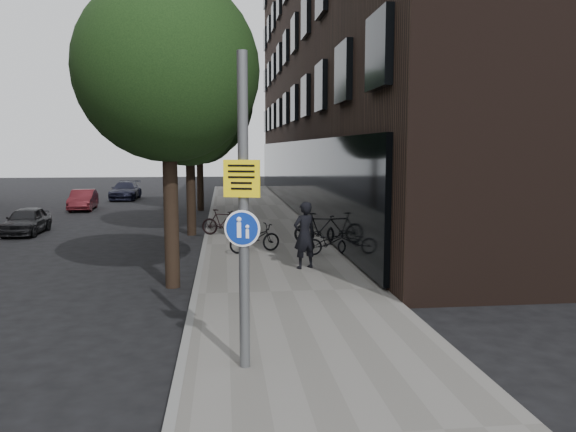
{
  "coord_description": "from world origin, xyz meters",
  "views": [
    {
      "loc": [
        -1.31,
        -9.38,
        3.43
      ],
      "look_at": [
        0.05,
        2.41,
        2.0
      ],
      "focal_mm": 35.0,
      "sensor_mm": 36.0,
      "label": 1
    }
  ],
  "objects": [
    {
      "name": "curb_edge",
      "position": [
        -2.0,
        10.0,
        0.07
      ],
      "size": [
        0.15,
        60.0,
        0.13
      ],
      "primitive_type": "cube",
      "color": "slate",
      "rests_on": "ground"
    },
    {
      "name": "parked_car_near",
      "position": [
        -9.21,
        14.04,
        0.55
      ],
      "size": [
        1.35,
        3.24,
        1.1
      ],
      "primitive_type": "imported",
      "rotation": [
        0.0,
        0.0,
        0.02
      ],
      "color": "black",
      "rests_on": "ground"
    },
    {
      "name": "ground",
      "position": [
        0.0,
        0.0,
        0.0
      ],
      "size": [
        120.0,
        120.0,
        0.0
      ],
      "primitive_type": "plane",
      "color": "black",
      "rests_on": "ground"
    },
    {
      "name": "parked_bike_curb_far",
      "position": [
        -1.39,
        12.04,
        0.62
      ],
      "size": [
        1.71,
        1.05,
        1.0
      ],
      "primitive_type": "imported",
      "rotation": [
        0.0,
        0.0,
        1.19
      ],
      "color": "black",
      "rests_on": "sidewalk"
    },
    {
      "name": "parked_car_mid",
      "position": [
        -9.15,
        22.96,
        0.57
      ],
      "size": [
        1.47,
        3.54,
        1.14
      ],
      "primitive_type": "imported",
      "rotation": [
        0.0,
        0.0,
        0.08
      ],
      "color": "maroon",
      "rests_on": "ground"
    },
    {
      "name": "parked_bike_facade_near",
      "position": [
        1.96,
        7.64,
        0.52
      ],
      "size": [
        1.54,
        0.59,
        0.8
      ],
      "primitive_type": "imported",
      "rotation": [
        0.0,
        0.0,
        1.53
      ],
      "color": "black",
      "rests_on": "sidewalk"
    },
    {
      "name": "sidewalk",
      "position": [
        0.25,
        10.0,
        0.06
      ],
      "size": [
        4.5,
        60.0,
        0.12
      ],
      "primitive_type": "cube",
      "color": "slate",
      "rests_on": "ground"
    },
    {
      "name": "parked_bike_curb_near",
      "position": [
        -0.35,
        8.36,
        0.58
      ],
      "size": [
        1.84,
        1.18,
        0.91
      ],
      "primitive_type": "imported",
      "rotation": [
        0.0,
        0.0,
        1.93
      ],
      "color": "black",
      "rests_on": "sidewalk"
    },
    {
      "name": "signpost",
      "position": [
        -1.02,
        -1.12,
        2.5
      ],
      "size": [
        0.53,
        0.19,
        4.71
      ],
      "rotation": [
        0.0,
        0.0,
        -0.29
      ],
      "color": "#595B5E",
      "rests_on": "sidewalk"
    },
    {
      "name": "street_tree_near",
      "position": [
        -2.53,
        4.64,
        5.11
      ],
      "size": [
        4.4,
        4.4,
        7.5
      ],
      "color": "black",
      "rests_on": "ground"
    },
    {
      "name": "street_tree_far",
      "position": [
        -2.53,
        22.14,
        5.11
      ],
      "size": [
        5.0,
        5.0,
        7.8
      ],
      "color": "black",
      "rests_on": "ground"
    },
    {
      "name": "pedestrian",
      "position": [
        0.89,
        5.77,
        1.05
      ],
      "size": [
        0.8,
        0.68,
        1.86
      ],
      "primitive_type": "imported",
      "rotation": [
        0.0,
        0.0,
        3.54
      ],
      "color": "black",
      "rests_on": "sidewalk"
    },
    {
      "name": "building_right_dark_brick",
      "position": [
        8.5,
        22.0,
        9.0
      ],
      "size": [
        12.0,
        40.0,
        18.0
      ],
      "primitive_type": "cube",
      "color": "black",
      "rests_on": "ground"
    },
    {
      "name": "parked_bike_facade_far",
      "position": [
        2.0,
        9.54,
        0.67
      ],
      "size": [
        1.92,
        0.97,
        1.11
      ],
      "primitive_type": "imported",
      "rotation": [
        0.0,
        0.0,
        1.32
      ],
      "color": "black",
      "rests_on": "sidewalk"
    },
    {
      "name": "parked_car_far",
      "position": [
        -7.91,
        29.42,
        0.6
      ],
      "size": [
        1.7,
        4.17,
        1.21
      ],
      "primitive_type": "imported",
      "rotation": [
        0.0,
        0.0,
        -0.0
      ],
      "color": "black",
      "rests_on": "ground"
    },
    {
      "name": "street_tree_mid",
      "position": [
        -2.53,
        13.14,
        5.11
      ],
      "size": [
        5.0,
        5.0,
        7.8
      ],
      "color": "black",
      "rests_on": "ground"
    }
  ]
}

